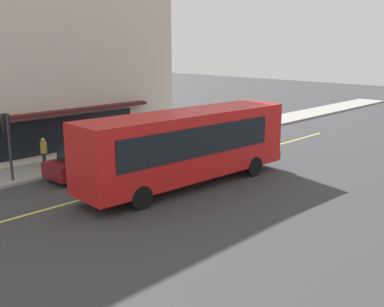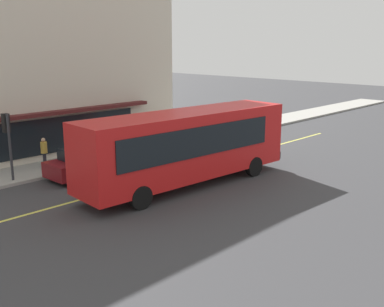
# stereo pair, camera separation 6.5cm
# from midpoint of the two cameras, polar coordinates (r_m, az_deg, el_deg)

# --- Properties ---
(ground) EXTENTS (120.00, 120.00, 0.00)m
(ground) POSITION_cam_midpoint_polar(r_m,az_deg,el_deg) (21.68, -7.64, -4.05)
(ground) COLOR #38383A
(sidewalk) EXTENTS (80.00, 2.95, 0.15)m
(sidewalk) POSITION_cam_midpoint_polar(r_m,az_deg,el_deg) (25.93, -15.02, -1.27)
(sidewalk) COLOR #9E9B93
(sidewalk) RESTS_ON ground
(lane_centre_stripe) EXTENTS (36.00, 0.16, 0.01)m
(lane_centre_stripe) POSITION_cam_midpoint_polar(r_m,az_deg,el_deg) (21.67, -7.64, -4.04)
(lane_centre_stripe) COLOR #D8D14C
(lane_centre_stripe) RESTS_ON ground
(storefront_building) EXTENTS (18.93, 8.76, 11.36)m
(storefront_building) POSITION_cam_midpoint_polar(r_m,az_deg,el_deg) (29.95, -21.66, 11.05)
(storefront_building) COLOR beige
(storefront_building) RESTS_ON ground
(bus) EXTENTS (11.26, 3.16, 3.50)m
(bus) POSITION_cam_midpoint_polar(r_m,az_deg,el_deg) (21.11, -0.48, 1.18)
(bus) COLOR red
(bus) RESTS_ON ground
(traffic_light) EXTENTS (0.30, 0.52, 3.20)m
(traffic_light) POSITION_cam_midpoint_polar(r_m,az_deg,el_deg) (23.11, -22.11, 2.65)
(traffic_light) COLOR #2D2D33
(traffic_light) RESTS_ON sidewalk
(car_maroon) EXTENTS (4.35, 1.95, 1.52)m
(car_maroon) POSITION_cam_midpoint_polar(r_m,az_deg,el_deg) (23.47, -12.74, -1.00)
(car_maroon) COLOR maroon
(car_maroon) RESTS_ON ground
(pedestrian_near_storefront) EXTENTS (0.34, 0.34, 1.57)m
(pedestrian_near_storefront) POSITION_cam_midpoint_polar(r_m,az_deg,el_deg) (25.19, -18.00, 0.45)
(pedestrian_near_storefront) COLOR black
(pedestrian_near_storefront) RESTS_ON sidewalk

